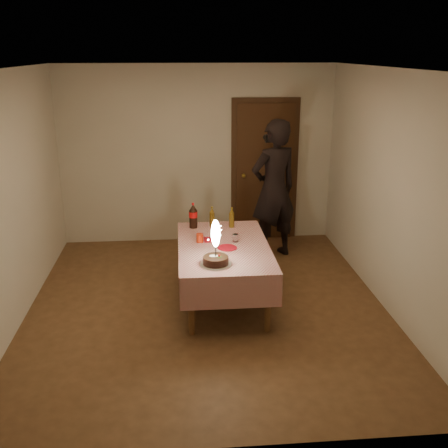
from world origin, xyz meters
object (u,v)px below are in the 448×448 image
Objects in this scene: red_plate at (227,248)px; cola_bottle at (193,216)px; red_cup at (200,238)px; photographer at (274,189)px; dining_table at (224,253)px; birthday_cake at (216,253)px; amber_bottle_right at (232,218)px; clear_cup at (235,238)px; amber_bottle_left at (212,217)px.

cola_bottle is (-0.35, 0.74, 0.15)m from red_plate.
red_cup is 1.63m from photographer.
red_plate is (0.03, -0.09, 0.10)m from dining_table.
amber_bottle_right is at bearing 76.34° from birthday_cake.
red_plate is 2.20× the size of red_cup.
photographer is (0.66, 1.23, 0.24)m from clear_cup.
cola_bottle reaches higher than amber_bottle_left.
red_plate is at bearing -119.89° from clear_cup.
red_plate is 0.11× the size of photographer.
amber_bottle_right is (0.24, -0.06, 0.00)m from amber_bottle_left.
red_cup is at bearing 144.15° from red_plate.
amber_bottle_right is at bearing 80.36° from red_plate.
clear_cup is 0.35× the size of amber_bottle_left.
birthday_cake is 2.11m from photographer.
clear_cup is 0.72m from cola_bottle.
amber_bottle_left reaches higher than clear_cup.
cola_bottle is 1.25× the size of amber_bottle_left.
red_plate is 1.65m from photographer.
amber_bottle_left is at bearing 111.74° from clear_cup.
clear_cup is at bearing -49.66° from cola_bottle.
dining_table is 0.68m from amber_bottle_right.
amber_bottle_left is (0.18, 0.56, 0.07)m from red_cup.
dining_table is 19.11× the size of clear_cup.
birthday_cake is 0.68m from red_cup.
birthday_cake reaches higher than cola_bottle.
cola_bottle is 1.33m from photographer.
red_cup is 1.11× the size of clear_cup.
dining_table is at bearing -143.75° from clear_cup.
birthday_cake is 0.50m from red_plate.
clear_cup is (0.14, 0.11, 0.14)m from dining_table.
red_plate is 0.69× the size of cola_bottle.
amber_bottle_left is 1.00× the size of amber_bottle_right.
red_cup is 0.39× the size of amber_bottle_right.
photographer is (0.94, 1.88, 0.16)m from birthday_cake.
amber_bottle_right is at bearing 88.93° from clear_cup.
dining_table is 0.60m from birthday_cake.
birthday_cake is 1.88× the size of amber_bottle_left.
clear_cup is at bearing 67.08° from birthday_cake.
red_cup is 0.39× the size of amber_bottle_left.
birthday_cake reaches higher than dining_table.
amber_bottle_left and amber_bottle_right have the same top height.
clear_cup reaches higher than dining_table.
red_cup is at bearing 154.40° from dining_table.
cola_bottle is at bearing 99.03° from birthday_cake.
amber_bottle_right is (0.42, 0.50, 0.07)m from red_cup.
birthday_cake is at bearing -103.41° from dining_table.
dining_table is 7.82× the size of red_plate.
clear_cup is at bearing -118.25° from photographer.
cola_bottle is (-0.19, 1.19, 0.03)m from birthday_cake.
birthday_cake reaches higher than red_cup.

